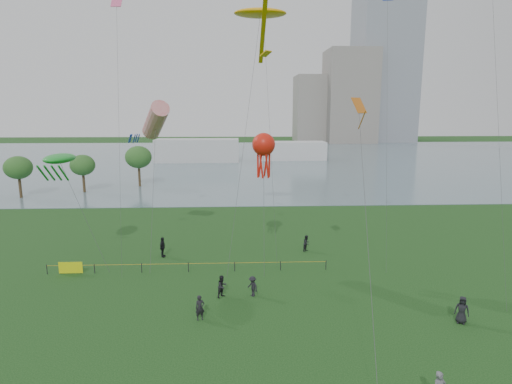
{
  "coord_description": "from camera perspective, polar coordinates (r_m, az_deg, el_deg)",
  "views": [
    {
      "loc": [
        -1.32,
        -20.08,
        13.85
      ],
      "look_at": [
        0.0,
        10.0,
        8.0
      ],
      "focal_mm": 30.0,
      "sensor_mm": 36.0,
      "label": 1
    }
  ],
  "objects": [
    {
      "name": "pavilion_right",
      "position": [
        119.61,
        4.89,
        5.51
      ],
      "size": [
        18.0,
        7.0,
        5.0
      ],
      "primitive_type": "cube",
      "color": "silver",
      "rests_on": "ground_plane"
    },
    {
      "name": "spectator_a",
      "position": [
        32.77,
        -4.53,
        -12.43
      ],
      "size": [
        1.03,
        1.03,
        1.69
      ],
      "primitive_type": "imported",
      "rotation": [
        0.0,
        0.0,
        0.79
      ],
      "color": "black",
      "rests_on": "ground_plane"
    },
    {
      "name": "spectator_c",
      "position": [
        41.87,
        -12.35,
        -7.19
      ],
      "size": [
        0.66,
        1.2,
        1.93
      ],
      "primitive_type": "imported",
      "rotation": [
        0.0,
        0.0,
        1.4
      ],
      "color": "black",
      "rests_on": "ground_plane"
    },
    {
      "name": "spectator_d",
      "position": [
        32.03,
        25.76,
        -13.97
      ],
      "size": [
        1.07,
        0.95,
        1.84
      ],
      "primitive_type": "imported",
      "rotation": [
        0.0,
        0.0,
        -0.51
      ],
      "color": "black",
      "rests_on": "ground_plane"
    },
    {
      "name": "fence",
      "position": [
        39.07,
        -18.09,
        -9.47
      ],
      "size": [
        24.07,
        0.07,
        1.05
      ],
      "color": "black",
      "rests_on": "ground_plane"
    },
    {
      "name": "trees",
      "position": [
        77.77,
        -21.38,
        3.69
      ],
      "size": [
        21.02,
        14.02,
        7.36
      ],
      "color": "#3C2D1B",
      "rests_on": "ground_plane"
    },
    {
      "name": "pavilion_left",
      "position": [
        116.08,
        -7.81,
        5.53
      ],
      "size": [
        22.0,
        8.0,
        6.0
      ],
      "primitive_type": "cube",
      "color": "silver",
      "rests_on": "ground_plane"
    },
    {
      "name": "building_low",
      "position": [
        191.01,
        7.68,
        10.94
      ],
      "size": [
        16.0,
        18.0,
        28.0
      ],
      "primitive_type": "cube",
      "color": "gray",
      "rests_on": "ground_plane"
    },
    {
      "name": "ground_plane",
      "position": [
        24.43,
        1.12,
        -23.55
      ],
      "size": [
        400.0,
        400.0,
        0.0
      ],
      "primitive_type": "plane",
      "color": "#113310"
    },
    {
      "name": "kite_octopus",
      "position": [
        37.25,
        1.03,
        6.21
      ],
      "size": [
        2.0,
        4.24,
        11.85
      ],
      "rotation": [
        0.0,
        0.0,
        -0.15
      ],
      "color": "#3F3F42"
    },
    {
      "name": "kite_windsock",
      "position": [
        41.29,
        -13.27,
        9.27
      ],
      "size": [
        4.19,
        8.12,
        14.69
      ],
      "rotation": [
        0.0,
        0.0,
        -0.37
      ],
      "color": "#3F3F42"
    },
    {
      "name": "kite_stingray",
      "position": [
        41.94,
        0.57,
        22.65
      ],
      "size": [
        5.57,
        9.98,
        22.79
      ],
      "rotation": [
        0.0,
        0.0,
        0.36
      ],
      "color": "#3F3F42"
    },
    {
      "name": "spectator_g",
      "position": [
        42.84,
        6.76,
        -6.8
      ],
      "size": [
        0.97,
        1.0,
        1.63
      ],
      "primitive_type": "imported",
      "rotation": [
        0.0,
        0.0,
        0.91
      ],
      "color": "black",
      "rests_on": "ground_plane"
    },
    {
      "name": "kite_delta",
      "position": [
        31.14,
        13.72,
        9.46
      ],
      "size": [
        3.3,
        15.51,
        14.68
      ],
      "rotation": [
        0.0,
        0.0,
        0.21
      ],
      "color": "#3F3F42"
    },
    {
      "name": "kite_creature",
      "position": [
        39.36,
        -24.73,
        4.03
      ],
      "size": [
        4.87,
        4.52,
        10.2
      ],
      "rotation": [
        0.0,
        0.0,
        -0.42
      ],
      "color": "#3F3F42"
    },
    {
      "name": "spectator_b",
      "position": [
        32.84,
        -0.47,
        -12.46
      ],
      "size": [
        1.07,
        1.16,
        1.56
      ],
      "primitive_type": "imported",
      "rotation": [
        0.0,
        0.0,
        -0.93
      ],
      "color": "black",
      "rests_on": "ground_plane"
    },
    {
      "name": "spectator_f",
      "position": [
        29.69,
        -7.49,
        -15.06
      ],
      "size": [
        0.72,
        0.59,
        1.71
      ],
      "primitive_type": "imported",
      "rotation": [
        0.0,
        0.0,
        0.33
      ],
      "color": "black",
      "rests_on": "ground_plane"
    },
    {
      "name": "building_mid",
      "position": [
        188.2,
        12.35,
        12.31
      ],
      "size": [
        20.0,
        20.0,
        38.0
      ],
      "primitive_type": "cube",
      "color": "gray",
      "rests_on": "ground_plane"
    },
    {
      "name": "lake",
      "position": [
        120.88,
        -1.87,
        4.42
      ],
      "size": [
        400.0,
        120.0,
        0.08
      ],
      "primitive_type": "cube",
      "color": "slate",
      "rests_on": "ground_plane"
    }
  ]
}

